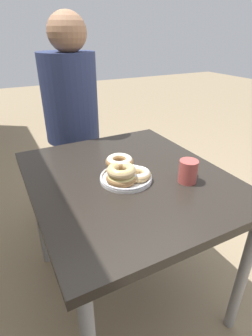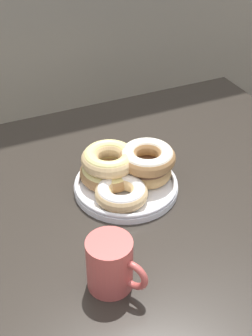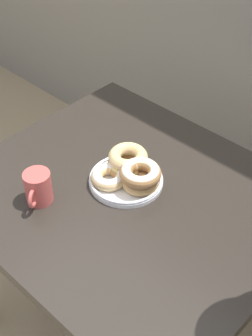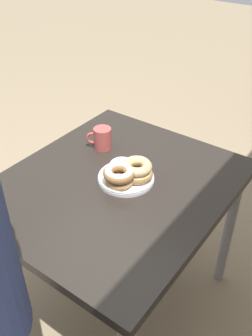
% 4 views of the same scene
% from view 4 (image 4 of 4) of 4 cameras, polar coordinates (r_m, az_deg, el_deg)
% --- Properties ---
extents(ground_plane, '(14.00, 14.00, 0.00)m').
position_cam_4_polar(ground_plane, '(2.16, -5.01, -16.86)').
color(ground_plane, '#937F60').
extents(dining_table, '(1.00, 0.86, 0.77)m').
position_cam_4_polar(dining_table, '(1.58, -1.60, -4.65)').
color(dining_table, '#28231E').
rests_on(dining_table, ground_plane).
extents(donut_plate, '(0.25, 0.24, 0.09)m').
position_cam_4_polar(donut_plate, '(1.51, 0.16, -0.71)').
color(donut_plate, white).
rests_on(donut_plate, dining_table).
extents(coffee_mug, '(0.09, 0.11, 0.10)m').
position_cam_4_polar(coffee_mug, '(1.72, -3.68, 4.56)').
color(coffee_mug, '#B74C47').
rests_on(coffee_mug, dining_table).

